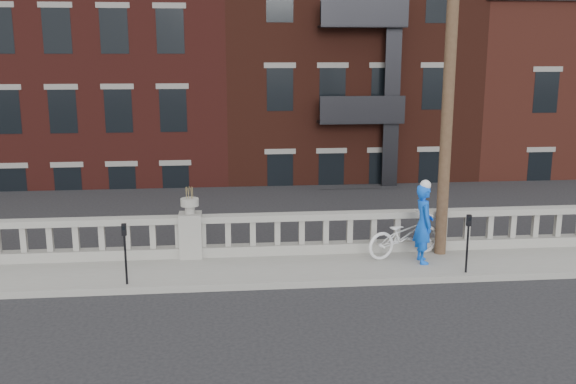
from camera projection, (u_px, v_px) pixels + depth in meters
name	position (u px, v px, depth m)	size (l,w,h in m)	color
ground	(182.00, 329.00, 12.02)	(120.00, 120.00, 0.00)	black
sidewalk	(190.00, 272.00, 14.92)	(32.00, 2.20, 0.15)	gray
balustrade	(191.00, 237.00, 15.72)	(28.00, 0.34, 1.03)	gray
planter_pedestal	(191.00, 230.00, 15.68)	(0.55, 0.55, 1.76)	gray
lower_level	(217.00, 99.00, 33.91)	(80.00, 44.00, 20.80)	#605E59
utility_pole	(451.00, 46.00, 15.00)	(1.60, 0.28, 10.00)	#422D1E
parking_meter_d	(125.00, 247.00, 13.77)	(0.10, 0.09, 1.36)	black
parking_meter_e	(468.00, 237.00, 14.51)	(0.10, 0.09, 1.36)	black
bicycle	(404.00, 235.00, 15.77)	(0.71, 2.04, 1.07)	silver
cyclist	(424.00, 224.00, 15.21)	(0.69, 0.46, 1.90)	blue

